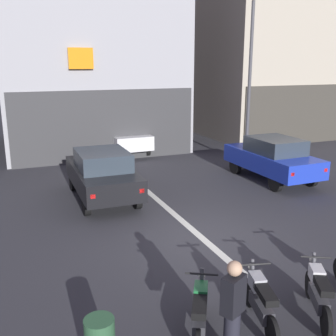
% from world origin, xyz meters
% --- Properties ---
extents(ground_plane, '(120.00, 120.00, 0.00)m').
position_xyz_m(ground_plane, '(0.00, 0.00, 0.00)').
color(ground_plane, '#333338').
extents(lane_centre_line, '(0.20, 18.00, 0.01)m').
position_xyz_m(lane_centre_line, '(0.00, 6.00, 0.00)').
color(lane_centre_line, silver).
rests_on(lane_centre_line, ground).
extents(building_mid_block, '(8.68, 8.72, 10.98)m').
position_xyz_m(building_mid_block, '(-0.16, 13.56, 5.48)').
color(building_mid_block, '#9E9EA3').
rests_on(building_mid_block, ground).
extents(building_far_right, '(10.39, 8.70, 10.21)m').
position_xyz_m(building_far_right, '(12.07, 13.56, 5.09)').
color(building_far_right, '#B2A893').
rests_on(building_far_right, ground).
extents(car_black_crossing_near, '(1.82, 4.12, 1.64)m').
position_xyz_m(car_black_crossing_near, '(-1.62, 4.03, 0.89)').
color(car_black_crossing_near, black).
rests_on(car_black_crossing_near, ground).
extents(car_blue_parked_kerbside, '(1.81, 4.12, 1.64)m').
position_xyz_m(car_blue_parked_kerbside, '(4.88, 3.82, 0.89)').
color(car_blue_parked_kerbside, black).
rests_on(car_blue_parked_kerbside, ground).
extents(car_white_down_street, '(1.81, 4.12, 1.64)m').
position_xyz_m(car_white_down_street, '(0.99, 10.75, 0.89)').
color(car_white_down_street, black).
rests_on(car_white_down_street, ground).
extents(street_lamp, '(0.36, 0.36, 7.15)m').
position_xyz_m(street_lamp, '(5.36, 6.36, 4.32)').
color(street_lamp, '#47474C').
rests_on(street_lamp, ground).
extents(motorcycle_green_row_leftmost, '(0.88, 1.49, 0.98)m').
position_xyz_m(motorcycle_green_row_leftmost, '(-1.78, -3.36, 0.46)').
color(motorcycle_green_row_leftmost, black).
rests_on(motorcycle_green_row_leftmost, ground).
extents(motorcycle_silver_row_left_mid, '(0.61, 1.63, 0.98)m').
position_xyz_m(motorcycle_silver_row_left_mid, '(-0.69, -3.45, 0.46)').
color(motorcycle_silver_row_left_mid, black).
rests_on(motorcycle_silver_row_left_mid, ground).
extents(motorcycle_white_row_centre, '(0.86, 1.50, 0.98)m').
position_xyz_m(motorcycle_white_row_centre, '(0.41, -3.62, 0.46)').
color(motorcycle_white_row_centre, black).
rests_on(motorcycle_white_row_centre, ground).
extents(person_by_motorcycles, '(0.42, 0.36, 1.67)m').
position_xyz_m(person_by_motorcycles, '(-1.62, -4.07, 0.86)').
color(person_by_motorcycles, '#23232D').
rests_on(person_by_motorcycles, ground).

